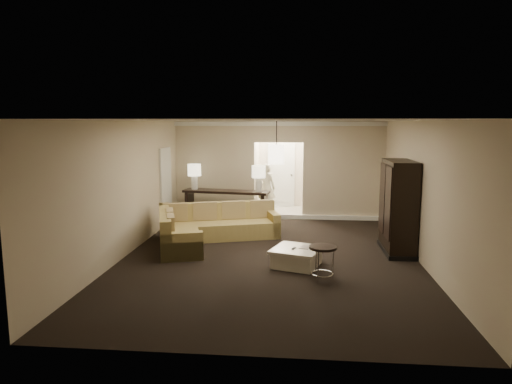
# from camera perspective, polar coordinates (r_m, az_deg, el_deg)

# --- Properties ---
(ground) EXTENTS (8.00, 8.00, 0.00)m
(ground) POSITION_cam_1_polar(r_m,az_deg,el_deg) (9.47, 1.69, -8.27)
(ground) COLOR black
(ground) RESTS_ON ground
(wall_back) EXTENTS (6.00, 0.04, 2.80)m
(wall_back) POSITION_cam_1_polar(r_m,az_deg,el_deg) (13.13, 2.83, 2.71)
(wall_back) COLOR beige
(wall_back) RESTS_ON ground
(wall_front) EXTENTS (6.00, 0.04, 2.80)m
(wall_front) POSITION_cam_1_polar(r_m,az_deg,el_deg) (5.26, -1.05, -6.31)
(wall_front) COLOR beige
(wall_front) RESTS_ON ground
(wall_left) EXTENTS (0.04, 8.00, 2.80)m
(wall_left) POSITION_cam_1_polar(r_m,az_deg,el_deg) (9.82, -16.03, 0.37)
(wall_left) COLOR beige
(wall_left) RESTS_ON ground
(wall_right) EXTENTS (0.04, 8.00, 2.80)m
(wall_right) POSITION_cam_1_polar(r_m,az_deg,el_deg) (9.46, 20.17, -0.12)
(wall_right) COLOR beige
(wall_right) RESTS_ON ground
(ceiling) EXTENTS (6.00, 8.00, 0.02)m
(ceiling) POSITION_cam_1_polar(r_m,az_deg,el_deg) (9.06, 1.77, 8.92)
(ceiling) COLOR white
(ceiling) RESTS_ON wall_back
(crown_molding) EXTENTS (6.00, 0.10, 0.12)m
(crown_molding) POSITION_cam_1_polar(r_m,az_deg,el_deg) (13.01, 2.86, 8.52)
(crown_molding) COLOR silver
(crown_molding) RESTS_ON wall_back
(baseboard) EXTENTS (6.00, 0.10, 0.12)m
(baseboard) POSITION_cam_1_polar(r_m,az_deg,el_deg) (13.28, 2.78, -3.08)
(baseboard) COLOR silver
(baseboard) RESTS_ON ground
(side_door) EXTENTS (0.05, 0.90, 2.10)m
(side_door) POSITION_cam_1_polar(r_m,az_deg,el_deg) (12.48, -11.19, 0.62)
(side_door) COLOR white
(side_door) RESTS_ON ground
(foyer) EXTENTS (1.44, 2.02, 2.80)m
(foyer) POSITION_cam_1_polar(r_m,az_deg,el_deg) (14.47, 3.06, 2.86)
(foyer) COLOR beige
(foyer) RESTS_ON ground
(sectional_sofa) EXTENTS (2.98, 2.92, 0.85)m
(sectional_sofa) POSITION_cam_1_polar(r_m,az_deg,el_deg) (10.69, -6.15, -4.48)
(sectional_sofa) COLOR brown
(sectional_sofa) RESTS_ON ground
(coffee_table) EXTENTS (1.12, 1.12, 0.37)m
(coffee_table) POSITION_cam_1_polar(r_m,az_deg,el_deg) (8.97, 5.11, -8.07)
(coffee_table) COLOR white
(coffee_table) RESTS_ON ground
(console_table) EXTENTS (2.43, 0.89, 0.92)m
(console_table) POSITION_cam_1_polar(r_m,az_deg,el_deg) (12.60, -3.74, -1.47)
(console_table) COLOR black
(console_table) RESTS_ON ground
(armoire) EXTENTS (0.59, 1.37, 1.98)m
(armoire) POSITION_cam_1_polar(r_m,az_deg,el_deg) (10.16, 17.31, -2.01)
(armoire) COLOR black
(armoire) RESTS_ON ground
(drink_table) EXTENTS (0.49, 0.49, 0.61)m
(drink_table) POSITION_cam_1_polar(r_m,az_deg,el_deg) (8.19, 8.32, -7.89)
(drink_table) COLOR black
(drink_table) RESTS_ON ground
(table_lamp_left) EXTENTS (0.37, 0.37, 0.70)m
(table_lamp_left) POSITION_cam_1_polar(r_m,az_deg,el_deg) (12.79, -7.71, 2.43)
(table_lamp_left) COLOR silver
(table_lamp_left) RESTS_ON console_table
(table_lamp_right) EXTENTS (0.37, 0.37, 0.70)m
(table_lamp_right) POSITION_cam_1_polar(r_m,az_deg,el_deg) (12.23, 0.34, 2.23)
(table_lamp_right) COLOR silver
(table_lamp_right) RESTS_ON console_table
(pendant_light) EXTENTS (0.38, 0.38, 1.09)m
(pendant_light) POSITION_cam_1_polar(r_m,az_deg,el_deg) (11.79, 2.57, 4.73)
(pendant_light) COLOR black
(pendant_light) RESTS_ON ceiling
(person) EXTENTS (0.62, 0.42, 1.70)m
(person) POSITION_cam_1_polar(r_m,az_deg,el_deg) (13.93, 1.29, 0.77)
(person) COLOR beige
(person) RESTS_ON ground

